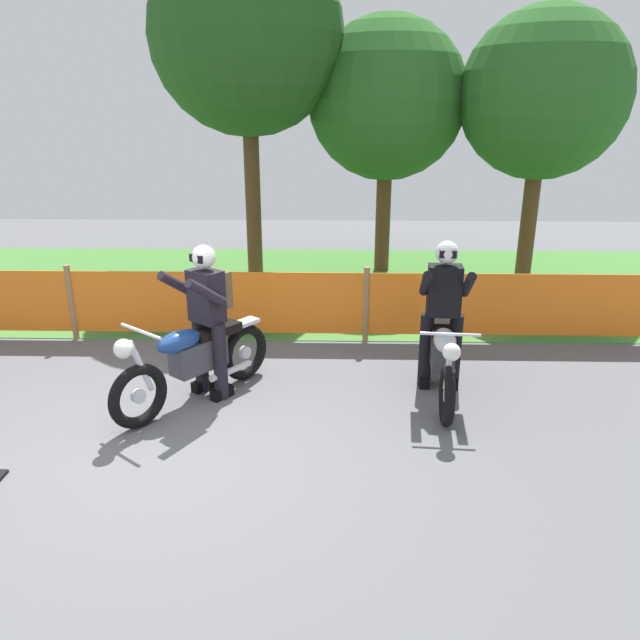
{
  "coord_description": "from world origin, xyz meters",
  "views": [
    {
      "loc": [
        1.57,
        -4.93,
        3.02
      ],
      "look_at": [
        1.42,
        1.05,
        0.9
      ],
      "focal_mm": 33.76,
      "sensor_mm": 36.0,
      "label": 1
    }
  ],
  "objects_px": {
    "rider_lead": "(443,307)",
    "motorcycle_trailing": "(194,360)",
    "rider_trailing": "(208,313)",
    "motorcycle_lead": "(442,356)"
  },
  "relations": [
    {
      "from": "motorcycle_trailing",
      "to": "rider_lead",
      "type": "distance_m",
      "value": 2.76
    },
    {
      "from": "motorcycle_trailing",
      "to": "rider_lead",
      "type": "height_order",
      "value": "rider_lead"
    },
    {
      "from": "motorcycle_lead",
      "to": "rider_lead",
      "type": "xyz_separation_m",
      "value": [
        0.01,
        0.22,
        0.49
      ]
    },
    {
      "from": "motorcycle_trailing",
      "to": "rider_lead",
      "type": "bearing_deg",
      "value": 137.37
    },
    {
      "from": "rider_lead",
      "to": "motorcycle_trailing",
      "type": "bearing_deg",
      "value": -76.1
    },
    {
      "from": "motorcycle_lead",
      "to": "motorcycle_trailing",
      "type": "relative_size",
      "value": 1.14
    },
    {
      "from": "motorcycle_lead",
      "to": "rider_trailing",
      "type": "height_order",
      "value": "rider_trailing"
    },
    {
      "from": "motorcycle_lead",
      "to": "motorcycle_trailing",
      "type": "bearing_deg",
      "value": -80.61
    },
    {
      "from": "motorcycle_trailing",
      "to": "rider_trailing",
      "type": "bearing_deg",
      "value": -179.49
    },
    {
      "from": "motorcycle_trailing",
      "to": "motorcycle_lead",
      "type": "bearing_deg",
      "value": 132.86
    }
  ]
}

